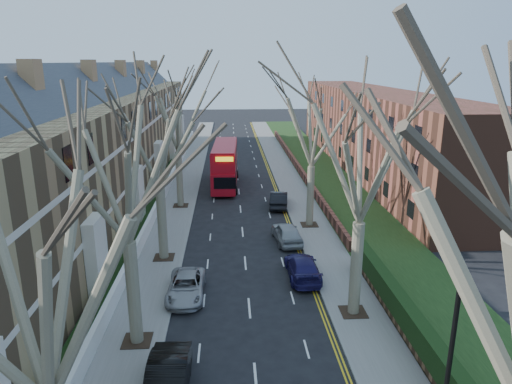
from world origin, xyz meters
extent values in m
cube|color=slate|center=(-6.00, 39.00, 0.06)|extent=(3.00, 102.00, 0.12)
cube|color=slate|center=(6.00, 39.00, 0.06)|extent=(3.00, 102.00, 0.12)
cube|color=olive|center=(-13.80, 31.00, 5.00)|extent=(9.00, 78.00, 10.00)
cube|color=#33373E|center=(-13.80, 31.00, 11.00)|extent=(4.67, 78.00, 4.67)
cube|color=silver|center=(-9.35, 31.00, 3.50)|extent=(0.12, 78.00, 0.35)
cube|color=silver|center=(-9.35, 31.00, 7.00)|extent=(0.12, 78.00, 0.35)
cube|color=brown|center=(17.50, 43.00, 5.00)|extent=(8.00, 54.00, 10.00)
cube|color=brown|center=(7.70, 43.00, 0.57)|extent=(0.35, 54.00, 0.90)
cube|color=brown|center=(7.70, 2.00, 0.42)|extent=(0.40, 24.00, 0.60)
cube|color=black|center=(7.70, 2.00, 1.32)|extent=(0.70, 24.00, 1.20)
cube|color=white|center=(-7.65, 31.00, 0.62)|extent=(0.30, 78.00, 1.00)
cube|color=#183212|center=(10.50, 39.00, 0.15)|extent=(6.00, 102.00, 0.06)
cube|color=black|center=(5.00, -3.50, 8.12)|extent=(0.18, 0.50, 0.22)
cylinder|color=#736952|center=(-5.70, 6.00, 2.75)|extent=(0.64, 0.64, 5.25)
cube|color=#2D2116|center=(-5.70, 6.00, 0.14)|extent=(1.40, 1.40, 0.05)
cylinder|color=#736952|center=(-5.70, 16.00, 2.66)|extent=(0.64, 0.64, 5.07)
cube|color=#2D2116|center=(-5.70, 16.00, 0.14)|extent=(1.40, 1.40, 0.05)
cylinder|color=#736952|center=(-5.70, 28.00, 2.75)|extent=(0.60, 0.60, 5.25)
cube|color=#2D2116|center=(-5.70, 28.00, 0.14)|extent=(1.40, 1.40, 0.05)
cylinder|color=#736952|center=(5.70, 8.00, 2.75)|extent=(0.64, 0.64, 5.25)
cube|color=#2D2116|center=(5.70, 8.00, 0.14)|extent=(1.40, 1.40, 0.05)
cylinder|color=#736952|center=(5.70, 22.00, 2.66)|extent=(0.60, 0.60, 5.07)
cube|color=#2D2116|center=(5.70, 22.00, 0.14)|extent=(1.40, 1.40, 0.05)
cube|color=#A60B18|center=(-1.46, 35.49, 1.45)|extent=(2.90, 11.04, 2.19)
cube|color=#A60B18|center=(-1.46, 35.49, 3.54)|extent=(2.88, 10.49, 1.99)
cube|color=black|center=(-1.46, 35.49, 1.89)|extent=(2.89, 10.17, 0.90)
cube|color=black|center=(-1.46, 35.49, 3.64)|extent=(2.88, 9.95, 0.90)
imported|color=black|center=(-3.70, 2.02, 0.79)|extent=(1.70, 4.80, 1.58)
imported|color=#9A9B9F|center=(-3.66, 10.56, 0.64)|extent=(2.16, 4.61, 1.28)
imported|color=#1C1650|center=(3.61, 12.62, 0.70)|extent=(1.97, 4.82, 1.40)
imported|color=#93989B|center=(3.33, 18.62, 0.76)|extent=(2.27, 4.65, 1.53)
imported|color=black|center=(3.70, 27.48, 0.76)|extent=(2.21, 4.82, 1.53)
camera|label=1|loc=(-1.01, -13.98, 13.46)|focal=32.00mm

